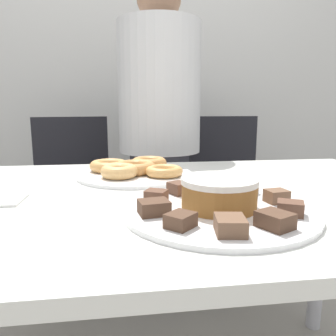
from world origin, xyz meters
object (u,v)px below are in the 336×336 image
Objects in this scene: plate_cake at (219,210)px; office_chair_right at (230,202)px; office_chair_left at (77,209)px; frosted_cake at (219,193)px; person_standing at (160,141)px; plate_donuts at (135,175)px.

office_chair_right is at bearing 70.07° from plate_cake.
office_chair_left is 1.00× the size of office_chair_right.
plate_cake is 0.04m from frosted_cake.
person_standing is 0.57m from plate_donuts.
plate_cake is (0.02, -0.94, -0.05)m from person_standing.
office_chair_left is 0.83m from office_chair_right.
frosted_cake is at bearing -81.43° from office_chair_left.
person_standing is 1.70× the size of office_chair_left.
frosted_cake reaches higher than plate_donuts.
plate_donuts is (-0.55, -0.68, 0.31)m from office_chair_right.
office_chair_right is 0.93m from plate_donuts.
frosted_cake is (0.16, -0.39, 0.04)m from plate_donuts.
plate_cake is 1.10× the size of plate_donuts.
office_chair_left is 2.50× the size of plate_donuts.
office_chair_left is 1.21m from frosted_cake.
plate_cake is (0.44, -1.07, 0.31)m from office_chair_left.
person_standing is at bearing 91.16° from plate_cake.
person_standing reaches higher than plate_donuts.
plate_cake is at bearing -67.88° from plate_donuts.
frosted_cake is (0.00, 0.00, 0.04)m from plate_cake.
office_chair_right reaches higher than plate_donuts.
office_chair_left reaches higher than plate_cake.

